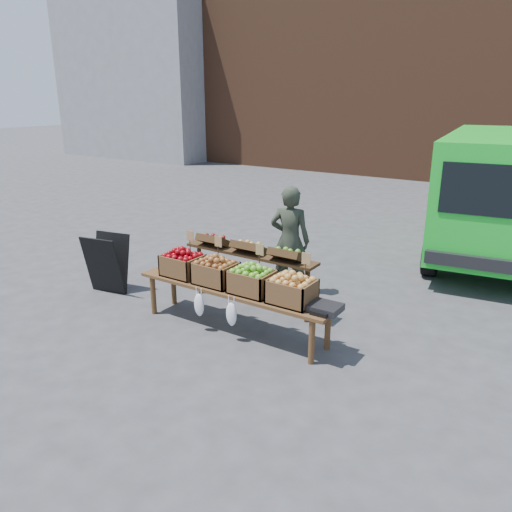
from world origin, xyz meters
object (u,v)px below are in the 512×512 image
Objects in this scene: vendor at (290,241)px; back_table at (250,272)px; chalkboard_sign at (107,264)px; weighing_scale at (325,308)px; display_bench at (234,309)px; crate_green_apples at (292,291)px; crate_russet_pears at (216,273)px; crate_golden_apples at (183,265)px; crate_red_apples at (252,282)px; delivery_van at (506,198)px.

back_table is at bearing 60.18° from vendor.
chalkboard_sign is 2.64× the size of weighing_scale.
back_table reaches higher than display_bench.
crate_green_apples is at bearing -33.79° from back_table.
crate_russet_pears is 1.00× the size of crate_green_apples.
crate_golden_apples is 0.55m from crate_russet_pears.
crate_red_apples is (0.28, 0.00, 0.42)m from display_bench.
crate_golden_apples is (1.50, 0.01, 0.26)m from chalkboard_sign.
delivery_van is at bearing 66.03° from display_bench.
display_bench is 5.40× the size of crate_green_apples.
delivery_van is 5.22m from weighing_scale.
crate_red_apples is 1.47× the size of weighing_scale.
display_bench is 0.93m from crate_green_apples.
chalkboard_sign is at bearing -160.76° from back_table.
vendor is at bearing 131.46° from weighing_scale.
back_table reaches higher than chalkboard_sign.
vendor is 1.58m from display_bench.
crate_russet_pears is at bearing 180.00° from crate_red_apples.
crate_green_apples is at bearing -113.02° from delivery_van.
display_bench is at bearing 76.44° from vendor.
crate_russet_pears is at bearing 180.00° from crate_green_apples.
vendor is at bearing 120.85° from crate_green_apples.
delivery_van reaches higher than crate_golden_apples.
vendor is 2.74m from chalkboard_sign.
vendor reaches higher than display_bench.
display_bench is 0.51m from crate_red_apples.
chalkboard_sign is 2.62m from crate_red_apples.
delivery_van is at bearing 63.50° from crate_russet_pears.
crate_green_apples is 0.44m from weighing_scale.
crate_red_apples is at bearing 86.83° from vendor.
back_table is at bearing 154.38° from weighing_scale.
vendor is (-2.33, -3.61, -0.30)m from delivery_van.
back_table is at bearing 109.23° from display_bench.
vendor reaches higher than crate_golden_apples.
delivery_van is 14.54× the size of weighing_scale.
chalkboard_sign is 3.58m from weighing_scale.
display_bench is 5.40× the size of crate_red_apples.
vendor is at bearing 76.15° from back_table.
vendor is 0.77× the size of back_table.
weighing_scale is at bearing -108.51° from delivery_van.
chalkboard_sign is at bearing -179.91° from weighing_scale.
back_table is 0.94m from crate_golden_apples.
vendor reaches higher than crate_red_apples.
chalkboard_sign is 2.07m from crate_russet_pears.
chalkboard_sign is 1.53m from crate_golden_apples.
crate_russet_pears is 0.55m from crate_red_apples.
crate_green_apples is at bearing 0.00° from display_bench.
vendor is 1.80× the size of chalkboard_sign.
crate_golden_apples and crate_red_apples have the same top height.
chalkboard_sign is at bearing -179.80° from crate_golden_apples.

